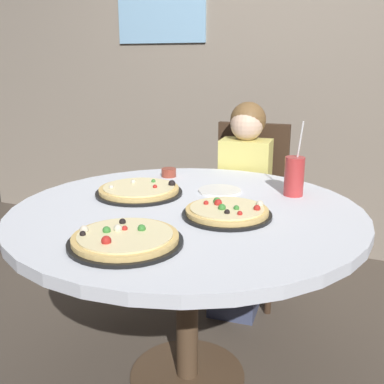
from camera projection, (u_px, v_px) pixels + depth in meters
The scene contains 11 objects.
ground_plane at pixel (187, 377), 1.93m from camera, with size 8.00×8.00×0.00m, color #4C4238.
wall_with_window at pixel (286, 33), 2.97m from camera, with size 5.20×0.14×2.90m.
dining_table at pixel (187, 230), 1.74m from camera, with size 1.32×1.32×0.75m.
chair_wooden at pixel (248, 200), 2.56m from camera, with size 0.43×0.43×0.95m.
diner_child at pixel (241, 218), 2.40m from camera, with size 0.28×0.42×1.08m.
pizza_veggie at pixel (227, 212), 1.62m from camera, with size 0.32×0.32×0.05m.
pizza_cheese at pixel (139, 190), 1.89m from camera, with size 0.36×0.36×0.05m.
pizza_pepperoni at pixel (125, 239), 1.38m from camera, with size 0.35×0.35×0.05m.
soda_cup at pixel (294, 176), 1.86m from camera, with size 0.08×0.08×0.31m.
sauce_bowl at pixel (169, 173), 2.18m from camera, with size 0.07×0.07×0.04m, color brown.
plate_small at pixel (220, 191), 1.93m from camera, with size 0.18×0.18×0.01m, color white.
Camera 1 is at (0.66, -1.49, 1.29)m, focal length 42.74 mm.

